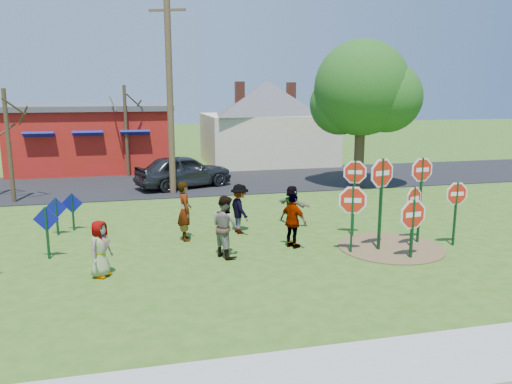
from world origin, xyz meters
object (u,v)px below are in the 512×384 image
suv (184,171)px  stop_sign_c (421,180)px  person_b (185,211)px  stop_sign_b (355,179)px  stop_sign_d (414,203)px  utility_pole (170,87)px  leafy_tree (364,93)px  stop_sign_a (353,205)px  person_a (100,249)px

suv → stop_sign_c: bearing=-169.5°
person_b → stop_sign_b: bearing=-103.3°
suv → stop_sign_d: bearing=-172.0°
utility_pole → stop_sign_c: bearing=-53.8°
suv → utility_pole: (-0.64, -1.43, 4.05)m
utility_pole → stop_sign_b: bearing=-57.9°
stop_sign_b → stop_sign_c: stop_sign_c is taller
leafy_tree → stop_sign_b: bearing=-116.6°
person_b → utility_pole: bearing=-5.0°
stop_sign_a → stop_sign_c: size_ratio=0.76×
stop_sign_a → stop_sign_c: bearing=28.9°
stop_sign_b → person_a: stop_sign_b is taller
stop_sign_b → stop_sign_c: bearing=-14.5°
stop_sign_c → person_b: size_ratio=1.49×
stop_sign_a → stop_sign_b: 1.81m
person_a → person_b: bearing=-7.4°
stop_sign_b → person_b: stop_sign_b is taller
stop_sign_a → utility_pole: bearing=133.3°
utility_pole → person_a: bearing=-104.2°
person_b → suv: 8.93m
stop_sign_a → stop_sign_b: (0.76, 1.57, 0.48)m
person_a → person_b: person_b is taller
person_a → utility_pole: 11.33m
stop_sign_c → utility_pole: 12.13m
stop_sign_d → utility_pole: size_ratio=0.22×
stop_sign_d → suv: stop_sign_d is taller
stop_sign_a → utility_pole: size_ratio=0.23×
stop_sign_a → leafy_tree: leafy_tree is taller
stop_sign_c → leafy_tree: (2.29, 9.11, 2.59)m
person_a → leafy_tree: size_ratio=0.21×
stop_sign_d → leafy_tree: size_ratio=0.28×
stop_sign_b → utility_pole: (-5.26, 8.37, 2.97)m
suv → person_a: bearing=145.0°
person_a → utility_pole: utility_pole is taller
stop_sign_b → stop_sign_a: bearing=-96.6°
leafy_tree → person_a: bearing=-140.3°
person_a → person_b: size_ratio=0.78×
stop_sign_c → utility_pole: utility_pole is taller
person_b → stop_sign_d: bearing=-113.5°
stop_sign_a → stop_sign_b: stop_sign_b is taller
person_b → utility_pole: utility_pole is taller
suv → leafy_tree: leafy_tree is taller
person_a → leafy_tree: bearing=-16.3°
person_b → leafy_tree: bearing=-56.9°
stop_sign_d → person_b: stop_sign_d is taller
person_b → person_a: bearing=134.7°
stop_sign_a → stop_sign_d: (2.04, 0.08, -0.04)m
stop_sign_b → utility_pole: utility_pole is taller
suv → leafy_tree: 9.56m
person_a → stop_sign_c: bearing=-51.7°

